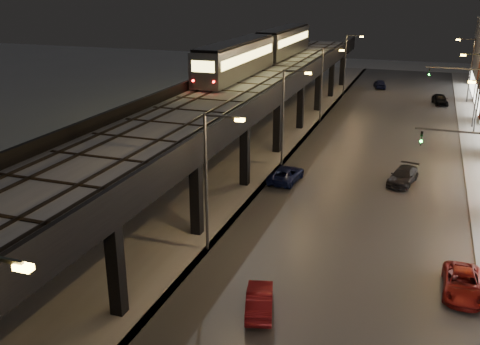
% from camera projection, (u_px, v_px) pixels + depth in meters
% --- Properties ---
extents(road_surface, '(17.00, 120.00, 0.06)m').
position_uv_depth(road_surface, '(375.00, 162.00, 51.39)').
color(road_surface, '#46474D').
rests_on(road_surface, ground).
extents(under_viaduct_pavement, '(11.00, 120.00, 0.06)m').
position_uv_depth(under_viaduct_pavement, '(242.00, 148.00, 55.63)').
color(under_viaduct_pavement, '#9FA1A8').
rests_on(under_viaduct_pavement, ground).
extents(elevated_viaduct, '(9.00, 100.00, 6.30)m').
position_uv_depth(elevated_viaduct, '(232.00, 101.00, 50.96)').
color(elevated_viaduct, black).
rests_on(elevated_viaduct, ground).
extents(viaduct_trackbed, '(8.40, 100.00, 0.32)m').
position_uv_depth(viaduct_trackbed, '(232.00, 93.00, 50.82)').
color(viaduct_trackbed, '#B2B7C1').
rests_on(viaduct_trackbed, elevated_viaduct).
extents(viaduct_parapet_streetside, '(0.30, 100.00, 1.10)m').
position_uv_depth(viaduct_parapet_streetside, '(276.00, 91.00, 49.32)').
color(viaduct_parapet_streetside, black).
rests_on(viaduct_parapet_streetside, elevated_viaduct).
extents(viaduct_parapet_far, '(0.30, 100.00, 1.10)m').
position_uv_depth(viaduct_parapet_far, '(190.00, 85.00, 52.05)').
color(viaduct_parapet_far, black).
rests_on(viaduct_parapet_far, elevated_viaduct).
extents(streetlight_left_1, '(2.57, 0.28, 9.00)m').
position_uv_depth(streetlight_left_1, '(210.00, 174.00, 32.59)').
color(streetlight_left_1, '#38383A').
rests_on(streetlight_left_1, ground).
extents(streetlight_left_2, '(2.57, 0.28, 9.00)m').
position_uv_depth(streetlight_left_2, '(286.00, 111.00, 48.58)').
color(streetlight_left_2, '#38383A').
rests_on(streetlight_left_2, ground).
extents(streetlight_left_3, '(2.57, 0.28, 9.00)m').
position_uv_depth(streetlight_left_3, '(324.00, 80.00, 64.58)').
color(streetlight_left_3, '#38383A').
rests_on(streetlight_left_3, ground).
extents(streetlight_right_3, '(2.56, 0.28, 9.00)m').
position_uv_depth(streetlight_right_3, '(477.00, 88.00, 59.19)').
color(streetlight_right_3, '#38383A').
rests_on(streetlight_right_3, ground).
extents(streetlight_left_4, '(2.57, 0.28, 9.00)m').
position_uv_depth(streetlight_left_4, '(347.00, 60.00, 80.57)').
color(streetlight_left_4, '#38383A').
rests_on(streetlight_left_4, ground).
extents(streetlight_right_4, '(2.56, 0.28, 9.00)m').
position_uv_depth(streetlight_right_4, '(469.00, 66.00, 75.18)').
color(streetlight_right_4, '#38383A').
rests_on(streetlight_right_4, ground).
extents(traffic_light_rig_b, '(6.10, 0.34, 7.00)m').
position_uv_depth(traffic_light_rig_b, '(467.00, 90.00, 62.38)').
color(traffic_light_rig_b, '#38383A').
rests_on(traffic_light_rig_b, ground).
extents(subway_train, '(3.12, 38.48, 3.74)m').
position_uv_depth(subway_train, '(263.00, 49.00, 67.01)').
color(subway_train, gray).
rests_on(subway_train, viaduct_trackbed).
extents(car_near_white, '(2.33, 4.08, 1.27)m').
position_uv_depth(car_near_white, '(260.00, 301.00, 27.75)').
color(car_near_white, maroon).
rests_on(car_near_white, ground).
extents(car_mid_silver, '(2.52, 4.84, 1.30)m').
position_uv_depth(car_mid_silver, '(286.00, 175.00, 45.99)').
color(car_mid_silver, '#0F1747').
rests_on(car_mid_silver, ground).
extents(car_far_white, '(2.49, 4.42, 1.42)m').
position_uv_depth(car_far_white, '(380.00, 84.00, 87.05)').
color(car_far_white, '#0F1334').
rests_on(car_far_white, ground).
extents(car_onc_dark, '(2.05, 4.44, 1.23)m').
position_uv_depth(car_onc_dark, '(462.00, 285.00, 29.29)').
color(car_onc_dark, maroon).
rests_on(car_onc_dark, ground).
extents(car_onc_white, '(2.73, 4.84, 1.32)m').
position_uv_depth(car_onc_white, '(403.00, 177.00, 45.52)').
color(car_onc_white, black).
rests_on(car_onc_white, ground).
extents(car_onc_red, '(2.54, 4.55, 1.46)m').
position_uv_depth(car_onc_red, '(440.00, 100.00, 75.22)').
color(car_onc_red, black).
rests_on(car_onc_red, ground).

